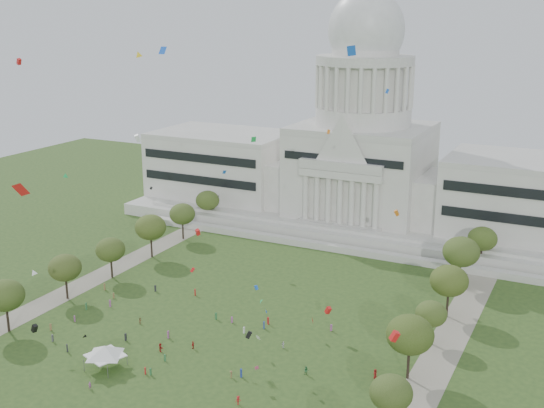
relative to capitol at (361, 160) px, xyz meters
The scene contains 28 objects.
ground 115.76m from the capitol, 90.00° to the right, with size 400.00×400.00×0.00m, color #2D4A1D.
capitol is the anchor object (origin of this frame).
path_left 98.93m from the capitol, 119.87° to the right, with size 8.00×160.00×0.04m, color gray.
path_right 98.93m from the capitol, 60.13° to the right, with size 8.00×160.00×0.04m, color gray.
row_tree_l_1 125.32m from the capitol, 110.71° to the right, with size 8.86×8.86×12.59m.
row_tree_r_1 125.12m from the capitol, 68.16° to the right, with size 7.58×7.58×10.78m.
row_tree_l_2 107.19m from the capitol, 115.07° to the right, with size 8.42×8.42×11.97m.
row_tree_r_2 106.56m from the capitol, 65.33° to the right, with size 9.55×9.55×13.58m.
row_tree_l_3 92.14m from the capitol, 118.96° to the right, with size 8.12×8.12×11.55m.
row_tree_r_3 91.98m from the capitol, 60.70° to the right, with size 7.01×7.01×9.98m.
row_tree_l_4 76.50m from the capitol, 125.78° to the right, with size 9.29×9.29×13.21m.
row_tree_r_4 78.81m from the capitol, 54.84° to the right, with size 9.19×9.19×13.06m.
row_tree_l_5 63.64m from the capitol, 136.72° to the right, with size 8.33×8.33×11.85m.
row_tree_r_5 62.67m from the capitol, 44.94° to the right, with size 9.82×9.82×13.96m.
row_tree_l_6 54.69m from the capitol, 152.45° to the right, with size 8.19×8.19×11.64m.
row_tree_r_6 54.32m from the capitol, 28.99° to the right, with size 8.42×8.42×11.97m.
event_tent 121.97m from the capitol, 96.17° to the right, with size 11.82×11.82×5.17m.
person_0 108.35m from the capitol, 68.84° to the right, with size 0.99×0.65×2.03m, color #B21E1E.
person_2 109.20m from the capitol, 76.29° to the right, with size 0.92×0.57×1.90m, color #33723F.
person_3 114.54m from the capitol, 83.74° to the right, with size 1.00×0.52×1.55m, color olive.
person_4 106.94m from the capitol, 90.74° to the right, with size 1.05×0.58×1.80m, color #B21E1E.
person_5 111.31m from the capitol, 93.66° to the right, with size 1.83×0.72×1.97m, color #B21E1E.
person_7 129.96m from the capitol, 94.68° to the right, with size 0.55×0.41×1.52m, color #994C8C.
person_8 103.93m from the capitol, 100.95° to the right, with size 0.78×0.48×1.60m, color olive.
person_9 123.00m from the capitol, 81.30° to the right, with size 1.19×0.62×1.85m, color #B21E1E.
person_10 99.45m from the capitol, 80.39° to the right, with size 0.93×0.51×1.59m, color silver.
distant_crowd 102.18m from the capitol, 97.96° to the right, with size 63.31×38.99×1.82m.
kite_swarm 105.87m from the capitol, 88.75° to the right, with size 90.61×95.24×62.94m.
Camera 1 is at (74.18, -104.39, 71.03)m, focal length 45.00 mm.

